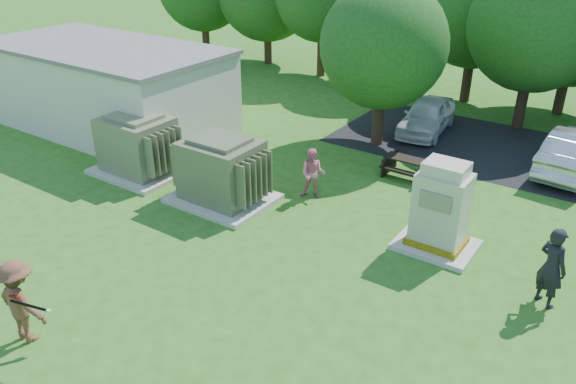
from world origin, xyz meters
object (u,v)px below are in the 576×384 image
Objects in this scene: generator_cabinet at (440,212)px; batter at (21,302)px; car_white at (427,116)px; transformer_left at (138,146)px; transformer_right at (221,172)px; picnic_table at (408,165)px; person_at_picnic at (313,174)px; person_by_generator at (552,267)px.

generator_cabinet is 10.08m from batter.
transformer_left is at bearing -131.37° from car_white.
generator_cabinet is (10.17, 1.16, 0.11)m from transformer_left.
transformer_right is 1.95× the size of picnic_table.
generator_cabinet reaches higher than car_white.
person_at_picnic is 0.40× the size of car_white.
car_white is at bearing 113.90° from generator_cabinet.
transformer_left is at bearing 33.29° from person_by_generator.
transformer_right is at bearing -113.27° from car_white.
picnic_table is at bearing 50.65° from transformer_right.
generator_cabinet is 3.07m from person_by_generator.
transformer_right is 7.16m from batter.
generator_cabinet reaches higher than picnic_table.
transformer_right is 0.75× the size of car_white.
person_by_generator is at bearing -33.75° from person_at_picnic.
picnic_table is 4.59m from car_white.
person_by_generator is 1.23× the size of person_at_picnic.
person_by_generator is at bearing 1.64° from transformer_right.
batter is (-5.75, -8.28, -0.13)m from generator_cabinet.
batter is 9.02m from person_at_picnic.
transformer_left is 1.57× the size of batter.
generator_cabinet is 4.35m from person_at_picnic.
batter is 1.18× the size of person_at_picnic.
person_at_picnic is (-4.30, 0.61, -0.28)m from generator_cabinet.
transformer_left is 11.39m from car_white.
transformer_left is 13.11m from person_by_generator.
transformer_right is 9.74m from car_white.
batter is at bearing -105.26° from picnic_table.
picnic_table is 12.44m from batter.
transformer_left reaches higher than car_white.
car_white is at bearing 104.36° from picnic_table.
person_by_generator is at bearing -40.39° from picnic_table.
batter is (0.72, -7.12, -0.02)m from transformer_right.
transformer_right is at bearing -162.71° from person_at_picnic.
generator_cabinet is 1.53× the size of person_at_picnic.
generator_cabinet reaches higher than batter.
person_at_picnic is at bearing 16.83° from transformer_left.
generator_cabinet is 1.25× the size of person_by_generator.
generator_cabinet is at bearing 6.51° from transformer_left.
car_white is at bearing 54.83° from transformer_left.
generator_cabinet is 8.92m from car_white.
generator_cabinet is 1.61× the size of picnic_table.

